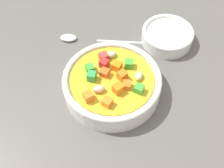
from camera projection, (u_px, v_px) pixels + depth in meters
ground_plane at (112, 93)px, 60.74cm from camera, size 140.00×140.00×2.00cm
soup_bowl_main at (112, 83)px, 57.83cm from camera, size 20.10×20.10×5.94cm
spoon at (88, 39)px, 68.18cm from camera, size 21.96×3.90×1.07cm
side_bowl_small at (167, 36)px, 66.98cm from camera, size 12.15×12.15×3.46cm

